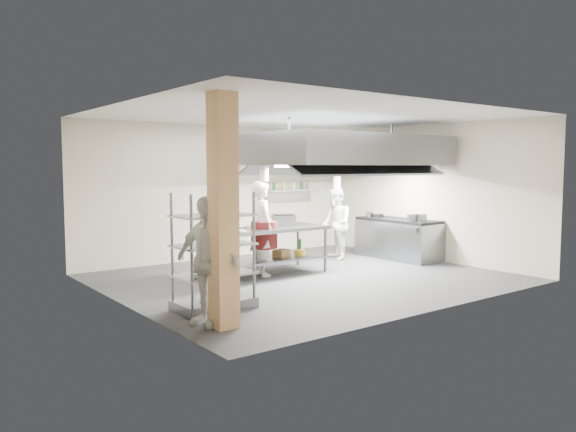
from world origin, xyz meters
TOP-DOWN VIEW (x-y plane):
  - floor at (0.00, 0.00)m, footprint 7.00×7.00m
  - ceiling at (0.00, 0.00)m, footprint 7.00×7.00m
  - wall_back at (0.00, 3.00)m, footprint 7.00×0.00m
  - wall_left at (-3.50, 0.00)m, footprint 0.00×6.00m
  - wall_right at (3.50, 0.00)m, footprint 0.00×6.00m
  - column at (-2.90, -1.90)m, footprint 0.30×0.30m
  - exhaust_hood at (1.30, 0.40)m, footprint 4.00×2.50m
  - hood_strip_a at (0.40, 0.40)m, footprint 1.60×0.12m
  - hood_strip_b at (2.20, 0.40)m, footprint 1.60×0.12m
  - wall_shelf at (1.80, 2.84)m, footprint 1.50×0.28m
  - island at (-0.44, 0.72)m, footprint 2.49×1.05m
  - island_worktop at (-0.44, 0.72)m, footprint 2.49×1.05m
  - island_undershelf at (-0.44, 0.72)m, footprint 2.29×0.95m
  - pass_rack at (-2.53, -1.00)m, footprint 1.16×0.71m
  - cooking_range at (3.08, 0.50)m, footprint 0.80×2.00m
  - range_top at (3.08, 0.50)m, footprint 0.78×1.96m
  - chef_head at (-0.53, 0.69)m, footprint 0.56×0.73m
  - chef_line at (1.85, 1.23)m, footprint 0.88×0.97m
  - chef_plating at (-3.00, -1.65)m, footprint 0.74×1.08m
  - griddle at (0.07, 0.80)m, footprint 0.48×0.42m
  - wicker_basket at (-0.08, 0.68)m, footprint 0.38×0.32m
  - stockpot at (2.88, -0.07)m, footprint 0.22×0.22m
  - plate_stack at (-2.53, -1.00)m, footprint 0.28×0.28m

SIDE VIEW (x-z plane):
  - floor at x=0.00m, z-range 0.00..0.00m
  - island_undershelf at x=-0.44m, z-range 0.28..0.32m
  - wicker_basket at x=-0.08m, z-range 0.32..0.46m
  - cooking_range at x=3.08m, z-range 0.00..0.84m
  - island at x=-0.44m, z-range 0.00..0.91m
  - plate_stack at x=-2.53m, z-range 0.52..0.57m
  - chef_line at x=1.85m, z-range 0.00..1.62m
  - chef_plating at x=-3.00m, z-range 0.00..1.70m
  - pass_rack at x=-2.53m, z-range 0.00..1.70m
  - range_top at x=3.08m, z-range 0.84..0.90m
  - island_worktop at x=-0.44m, z-range 0.85..0.91m
  - chef_head at x=-0.53m, z-range 0.00..1.81m
  - stockpot at x=2.88m, z-range 0.90..1.06m
  - griddle at x=0.07m, z-range 0.91..1.11m
  - wall_back at x=0.00m, z-range -2.00..5.00m
  - wall_left at x=-3.50m, z-range -1.50..4.50m
  - wall_right at x=3.50m, z-range -1.50..4.50m
  - column at x=-2.90m, z-range 0.00..3.00m
  - wall_shelf at x=1.80m, z-range 1.48..1.52m
  - hood_strip_a at x=0.40m, z-range 2.06..2.10m
  - hood_strip_b at x=2.20m, z-range 2.06..2.10m
  - exhaust_hood at x=1.30m, z-range 2.10..2.70m
  - ceiling at x=0.00m, z-range 3.00..3.00m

